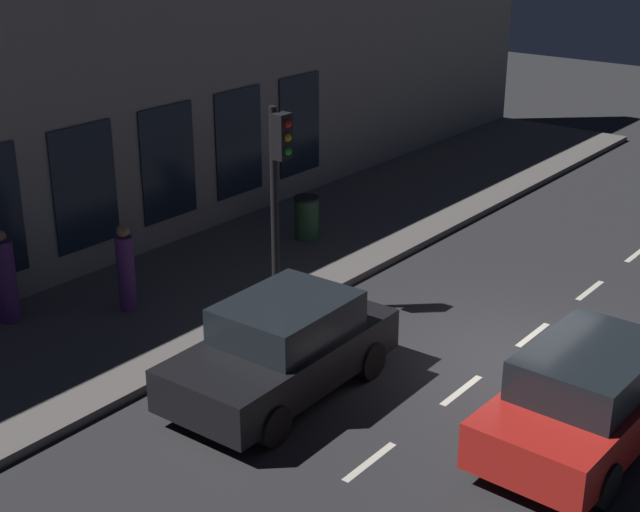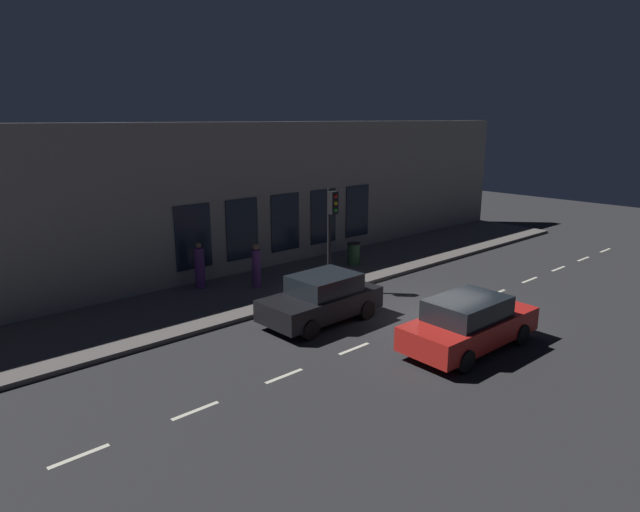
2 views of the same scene
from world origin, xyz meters
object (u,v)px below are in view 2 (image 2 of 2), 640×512
object	(u,v)px
traffic_light	(331,221)
trash_bin	(354,254)
parked_car_1	(322,298)
pedestrian_0	(256,267)
pedestrian_1	(200,267)
parked_car_0	(469,323)

from	to	relation	value
traffic_light	trash_bin	size ratio (longest dim) A/B	3.88
parked_car_1	pedestrian_0	bearing A→B (deg)	-6.41
pedestrian_1	parked_car_1	bearing A→B (deg)	90.05
pedestrian_0	pedestrian_1	world-z (taller)	pedestrian_1
parked_car_1	trash_bin	bearing A→B (deg)	-55.61
pedestrian_0	trash_bin	size ratio (longest dim) A/B	1.71
traffic_light	parked_car_1	world-z (taller)	traffic_light
parked_car_1	trash_bin	world-z (taller)	parked_car_1
traffic_light	parked_car_1	xyz separation A→B (m)	(-2.03, 2.31, -2.00)
traffic_light	pedestrian_1	size ratio (longest dim) A/B	2.17
traffic_light	pedestrian_0	bearing A→B (deg)	41.78
parked_car_1	traffic_light	bearing A→B (deg)	-50.07
pedestrian_1	trash_bin	size ratio (longest dim) A/B	1.79
parked_car_0	pedestrian_0	world-z (taller)	pedestrian_0
pedestrian_1	pedestrian_0	bearing A→B (deg)	128.69
pedestrian_0	trash_bin	distance (m)	5.15
parked_car_0	pedestrian_1	xyz separation A→B (m)	(10.02, 3.02, 0.18)
traffic_light	trash_bin	distance (m)	4.31
parked_car_1	trash_bin	xyz separation A→B (m)	(3.96, -5.51, -0.14)
parked_car_0	trash_bin	xyz separation A→B (m)	(8.46, -3.83, -0.14)
trash_bin	pedestrian_0	bearing A→B (deg)	87.40
traffic_light	pedestrian_0	xyz separation A→B (m)	(2.17, 1.94, -1.84)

